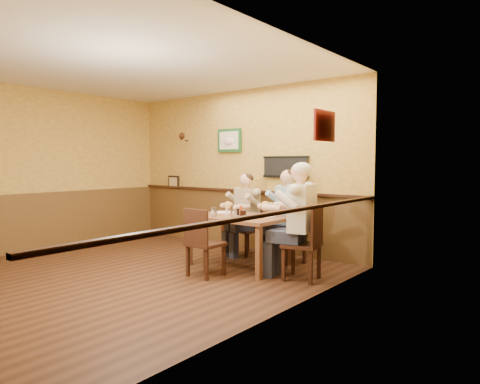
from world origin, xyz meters
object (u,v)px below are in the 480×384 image
object	(u,v)px
chair_back_left	(247,229)
chair_back_right	(289,234)
dining_table	(239,222)
chair_right_end	(302,243)
diner_white_elder	(302,227)
pepper_shaker	(238,212)
cola_tumbler	(243,214)
hot_sauce_bottle	(241,210)
water_glass_left	(214,212)
water_glass_mid	(233,215)
salt_shaker	(227,212)
chair_near_side	(206,242)
diner_blue_polo	(289,221)
diner_tan_shirt	(247,218)

from	to	relation	value
chair_back_left	chair_back_right	size ratio (longest dim) A/B	0.95
dining_table	chair_right_end	world-z (taller)	chair_right_end
diner_white_elder	pepper_shaker	distance (m)	1.13
diner_white_elder	cola_tumbler	bearing A→B (deg)	-89.34
chair_back_right	cola_tumbler	bearing A→B (deg)	-80.61
hot_sauce_bottle	water_glass_left	bearing A→B (deg)	-143.73
water_glass_mid	salt_shaker	bearing A→B (deg)	141.24
chair_back_left	chair_near_side	size ratio (longest dim) A/B	0.92
chair_back_right	chair_near_side	bearing A→B (deg)	-87.03
chair_near_side	diner_blue_polo	world-z (taller)	diner_blue_polo
diner_tan_shirt	cola_tumbler	size ratio (longest dim) A/B	10.54
chair_near_side	diner_tan_shirt	world-z (taller)	diner_tan_shirt
diner_blue_polo	diner_white_elder	size ratio (longest dim) A/B	0.93
diner_white_elder	salt_shaker	world-z (taller)	diner_white_elder
diner_white_elder	hot_sauce_bottle	distance (m)	1.02
diner_white_elder	hot_sauce_bottle	world-z (taller)	diner_white_elder
chair_back_right	chair_back_left	bearing A→B (deg)	-161.92
dining_table	diner_white_elder	xyz separation A→B (m)	(1.07, -0.04, 0.03)
chair_right_end	chair_near_side	distance (m)	1.27
cola_tumbler	chair_right_end	bearing A→B (deg)	12.53
water_glass_mid	pepper_shaker	xyz separation A→B (m)	(-0.20, 0.37, -0.01)
chair_near_side	cola_tumbler	world-z (taller)	chair_near_side
chair_right_end	chair_near_side	size ratio (longest dim) A/B	1.05
dining_table	water_glass_left	bearing A→B (deg)	-132.32
chair_back_left	salt_shaker	bearing A→B (deg)	-63.15
chair_near_side	diner_tan_shirt	distance (m)	1.46
chair_back_left	salt_shaker	xyz separation A→B (m)	(0.23, -0.77, 0.37)
chair_back_right	water_glass_mid	size ratio (longest dim) A/B	7.89
water_glass_mid	chair_right_end	bearing A→B (deg)	18.21
salt_shaker	water_glass_mid	bearing A→B (deg)	-38.76
dining_table	diner_tan_shirt	xyz separation A→B (m)	(-0.42, 0.71, -0.06)
water_glass_left	diner_white_elder	bearing A→B (deg)	10.22
dining_table	water_glass_left	distance (m)	0.40
chair_back_left	pepper_shaker	size ratio (longest dim) A/B	8.64
chair_near_side	chair_right_end	bearing A→B (deg)	-149.47
salt_shaker	diner_white_elder	bearing A→B (deg)	1.15
pepper_shaker	chair_near_side	bearing A→B (deg)	-87.67
chair_right_end	water_glass_mid	world-z (taller)	chair_right_end
water_glass_left	water_glass_mid	size ratio (longest dim) A/B	1.12
diner_tan_shirt	hot_sauce_bottle	world-z (taller)	diner_tan_shirt
diner_blue_polo	water_glass_left	distance (m)	1.17
chair_back_right	diner_blue_polo	bearing A→B (deg)	0.00
diner_tan_shirt	diner_white_elder	world-z (taller)	diner_white_elder
diner_tan_shirt	pepper_shaker	world-z (taller)	diner_tan_shirt
dining_table	diner_blue_polo	xyz separation A→B (m)	(0.43, 0.66, -0.02)
diner_blue_polo	hot_sauce_bottle	bearing A→B (deg)	-96.08
water_glass_left	water_glass_mid	bearing A→B (deg)	-8.76
pepper_shaker	chair_right_end	bearing A→B (deg)	-3.39
hot_sauce_bottle	dining_table	bearing A→B (deg)	144.58
chair_near_side	pepper_shaker	distance (m)	0.79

